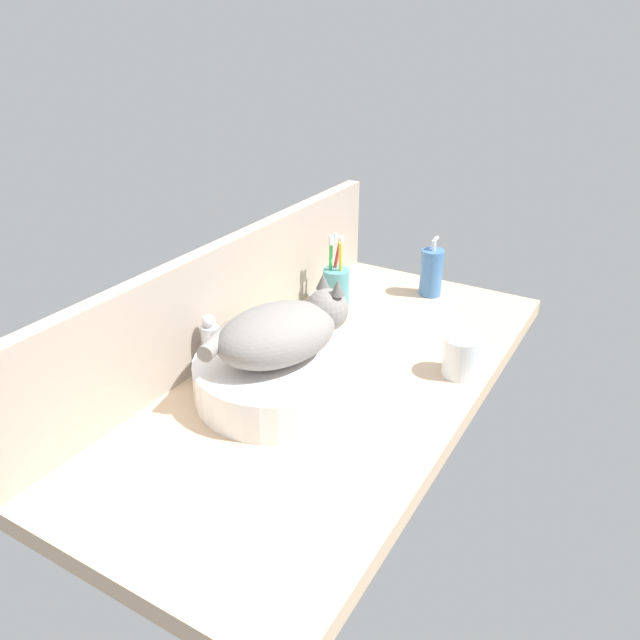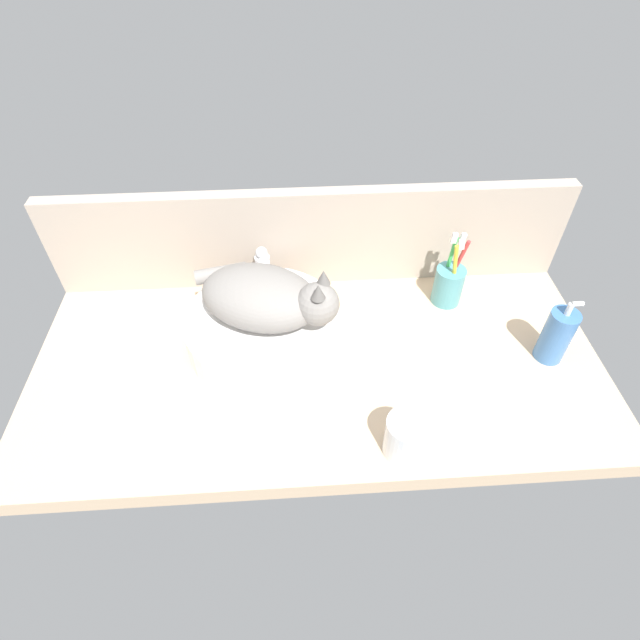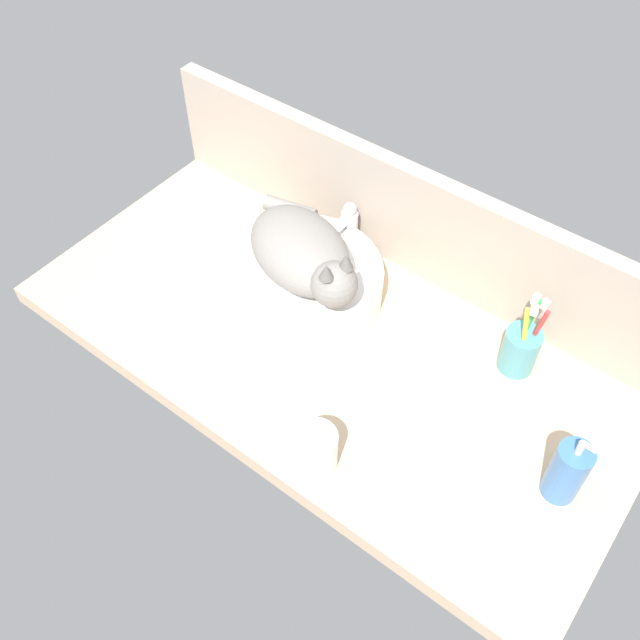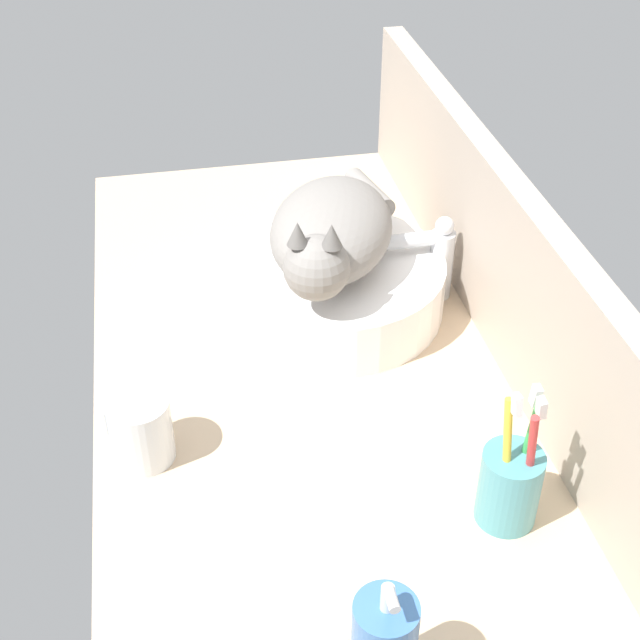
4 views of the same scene
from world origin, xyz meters
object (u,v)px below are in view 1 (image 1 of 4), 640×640
(sink_basin, at_px, (278,377))
(cat, at_px, (283,331))
(toothbrush_cup, at_px, (336,285))
(faucet, at_px, (215,344))
(soap_dispenser, at_px, (431,272))
(water_glass, at_px, (461,359))

(sink_basin, relative_size, cat, 1.10)
(cat, relative_size, toothbrush_cup, 1.61)
(faucet, bearing_deg, sink_basin, -89.48)
(toothbrush_cup, bearing_deg, sink_basin, -165.66)
(soap_dispenser, distance_m, toothbrush_cup, 0.26)
(faucet, xyz_separation_m, soap_dispenser, (0.61, -0.24, -0.01))
(faucet, bearing_deg, toothbrush_cup, -6.01)
(sink_basin, height_order, water_glass, water_glass)
(sink_basin, relative_size, water_glass, 3.85)
(sink_basin, relative_size, faucet, 2.45)
(toothbrush_cup, bearing_deg, faucet, 173.99)
(cat, bearing_deg, soap_dispenser, -7.17)
(sink_basin, bearing_deg, faucet, 90.52)
(water_glass, bearing_deg, soap_dispenser, 30.21)
(sink_basin, bearing_deg, soap_dispenser, -7.42)
(toothbrush_cup, bearing_deg, cat, -164.69)
(sink_basin, distance_m, faucet, 0.16)
(soap_dispenser, bearing_deg, faucet, 158.93)
(soap_dispenser, bearing_deg, sink_basin, 172.58)
(soap_dispenser, bearing_deg, cat, 172.83)
(sink_basin, bearing_deg, cat, -18.43)
(toothbrush_cup, height_order, water_glass, toothbrush_cup)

